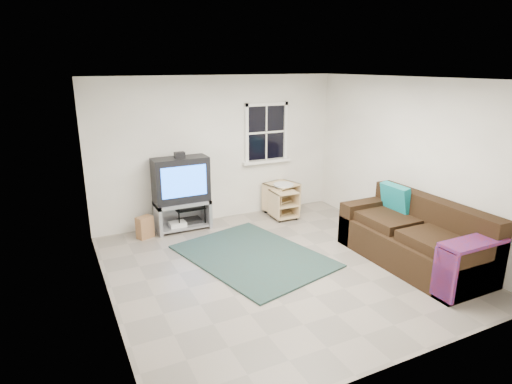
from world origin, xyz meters
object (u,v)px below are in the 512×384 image
side_table_right (280,196)px  side_table_left (283,203)px  av_rack (189,203)px  tv_unit (181,188)px  sofa (415,239)px

side_table_right → side_table_left: bearing=-107.7°
av_rack → side_table_left: bearing=-10.4°
av_rack → tv_unit: bearing=-159.6°
av_rack → sofa: (2.49, -2.82, -0.08)m
sofa → side_table_left: bearing=107.1°
side_table_left → av_rack: bearing=169.6°
av_rack → side_table_left: 1.76m
sofa → side_table_right: bearing=103.9°
side_table_right → sofa: 2.84m
av_rack → sofa: bearing=-48.5°
av_rack → sofa: same height
tv_unit → sofa: bearing=-46.4°
side_table_left → side_table_right: bearing=72.3°
av_rack → side_table_right: bearing=-1.9°
tv_unit → av_rack: bearing=20.4°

